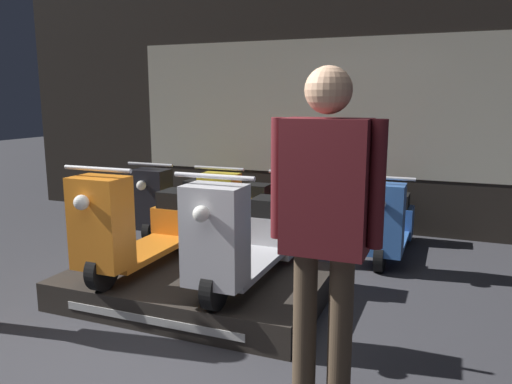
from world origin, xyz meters
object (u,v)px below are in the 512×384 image
(person_right_browsing, at_px, (325,212))
(scooter_backrow_3, at_px, (388,223))
(scooter_display_right, at_px, (245,238))
(scooter_backrow_1, at_px, (238,209))
(scooter_backrow_0, at_px, (175,204))
(scooter_backrow_2, at_px, (309,216))
(scooter_display_left, at_px, (141,227))

(person_right_browsing, bearing_deg, scooter_backrow_3, 90.09)
(scooter_display_right, height_order, scooter_backrow_1, scooter_display_right)
(person_right_browsing, bearing_deg, scooter_backrow_0, 132.51)
(scooter_display_right, height_order, scooter_backrow_2, scooter_display_right)
(scooter_backrow_0, xyz_separation_m, scooter_backrow_3, (2.61, 0.00, 0.00))
(scooter_display_left, xyz_separation_m, scooter_display_right, (0.95, 0.00, 0.00))
(scooter_backrow_0, bearing_deg, scooter_backrow_1, 0.00)
(scooter_display_right, bearing_deg, person_right_browsing, -48.49)
(scooter_backrow_1, distance_m, scooter_backrow_2, 0.87)
(scooter_display_left, bearing_deg, scooter_backrow_0, 112.97)
(scooter_backrow_1, bearing_deg, person_right_browsing, -58.55)
(scooter_backrow_1, xyz_separation_m, person_right_browsing, (1.74, -2.85, 0.73))
(scooter_display_left, xyz_separation_m, scooter_backrow_3, (1.82, 1.86, -0.24))
(scooter_display_right, relative_size, scooter_backrow_1, 1.00)
(scooter_display_right, height_order, scooter_backrow_0, scooter_display_right)
(scooter_display_right, bearing_deg, scooter_backrow_1, 115.04)
(scooter_display_left, distance_m, scooter_backrow_3, 2.61)
(scooter_backrow_1, xyz_separation_m, scooter_backrow_3, (1.74, 0.00, 0.00))
(scooter_backrow_1, bearing_deg, scooter_display_left, -92.43)
(scooter_display_right, relative_size, scooter_backrow_0, 1.00)
(scooter_display_left, distance_m, scooter_backrow_1, 1.88)
(scooter_display_left, relative_size, scooter_backrow_3, 1.00)
(scooter_display_left, xyz_separation_m, person_right_browsing, (1.82, -0.99, 0.49))
(scooter_backrow_1, bearing_deg, scooter_display_right, -64.96)
(scooter_display_left, height_order, scooter_backrow_3, scooter_display_left)
(scooter_display_left, height_order, scooter_display_right, same)
(scooter_backrow_1, distance_m, scooter_backrow_3, 1.74)
(scooter_display_left, bearing_deg, scooter_backrow_3, 45.72)
(scooter_backrow_1, height_order, scooter_backrow_2, same)
(scooter_backrow_2, bearing_deg, scooter_backrow_0, 180.00)
(scooter_display_left, height_order, person_right_browsing, person_right_browsing)
(scooter_display_right, bearing_deg, scooter_backrow_0, 133.03)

